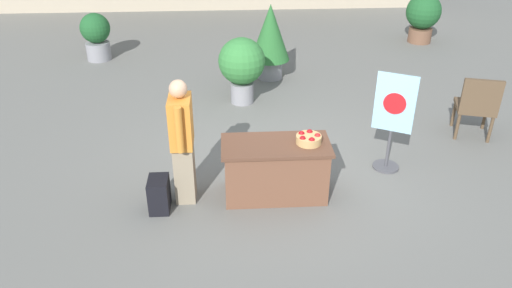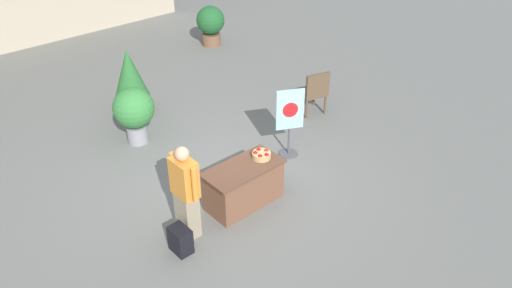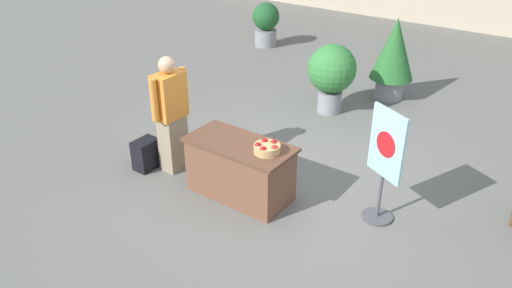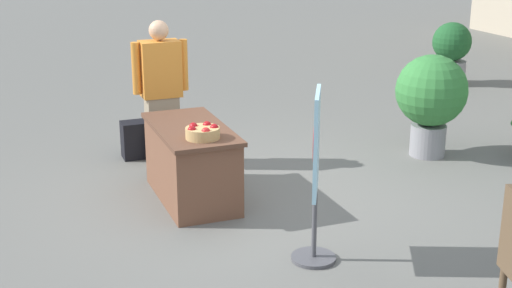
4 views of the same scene
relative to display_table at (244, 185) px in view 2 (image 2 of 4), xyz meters
name	(u,v)px [view 2 (image 2 of 4)]	position (x,y,z in m)	size (l,w,h in m)	color
ground_plane	(228,181)	(0.18, 0.64, -0.37)	(120.00, 120.00, 0.00)	slate
display_table	(244,185)	(0.00, 0.00, 0.00)	(1.33, 0.66, 0.73)	brown
apple_basket	(261,155)	(0.40, 0.00, 0.42)	(0.31, 0.31, 0.13)	tan
person_visitor	(186,192)	(-1.12, -0.01, 0.44)	(0.26, 0.61, 1.58)	gray
backpack	(181,240)	(-1.43, -0.23, -0.16)	(0.24, 0.34, 0.42)	black
poster_board	(290,121)	(1.60, 0.54, 0.37)	(0.48, 0.36, 1.38)	#4C4C51
patio_chair	(314,90)	(3.16, 1.36, 0.19)	(0.68, 0.68, 0.99)	brown
potted_plant_far_left	(211,23)	(4.04, 6.13, 0.28)	(0.80, 0.80, 1.13)	brown
potted_plant_near_right	(130,78)	(0.28, 4.02, 0.46)	(0.76, 0.76, 1.45)	gray
potted_plant_near_left	(134,111)	(-0.31, 2.88, 0.34)	(0.80, 0.80, 1.16)	gray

